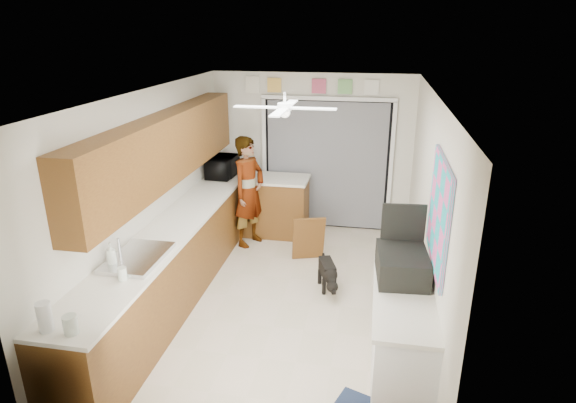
{
  "coord_description": "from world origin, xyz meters",
  "views": [
    {
      "loc": [
        1.0,
        -5.02,
        3.16
      ],
      "look_at": [
        0.0,
        0.4,
        1.15
      ],
      "focal_mm": 30.0,
      "sensor_mm": 36.0,
      "label": 1
    }
  ],
  "objects_px": {
    "microwave": "(222,167)",
    "soap_bottle": "(111,255)",
    "dog": "(327,274)",
    "paper_towel_roll": "(45,317)",
    "suitcase": "(402,265)",
    "man": "(249,192)"
  },
  "relations": [
    {
      "from": "microwave",
      "to": "soap_bottle",
      "type": "height_order",
      "value": "microwave"
    },
    {
      "from": "dog",
      "to": "paper_towel_roll",
      "type": "bearing_deg",
      "value": -144.4
    },
    {
      "from": "microwave",
      "to": "suitcase",
      "type": "distance_m",
      "value": 3.85
    },
    {
      "from": "suitcase",
      "to": "dog",
      "type": "relative_size",
      "value": 1.14
    },
    {
      "from": "suitcase",
      "to": "dog",
      "type": "distance_m",
      "value": 1.75
    },
    {
      "from": "microwave",
      "to": "dog",
      "type": "distance_m",
      "value": 2.54
    },
    {
      "from": "paper_towel_roll",
      "to": "suitcase",
      "type": "xyz_separation_m",
      "value": [
        2.73,
        1.36,
        0.01
      ]
    },
    {
      "from": "paper_towel_roll",
      "to": "microwave",
      "type": "bearing_deg",
      "value": 88.74
    },
    {
      "from": "paper_towel_roll",
      "to": "suitcase",
      "type": "height_order",
      "value": "suitcase"
    },
    {
      "from": "paper_towel_roll",
      "to": "dog",
      "type": "height_order",
      "value": "paper_towel_roll"
    },
    {
      "from": "soap_bottle",
      "to": "suitcase",
      "type": "bearing_deg",
      "value": 6.13
    },
    {
      "from": "man",
      "to": "paper_towel_roll",
      "type": "bearing_deg",
      "value": -165.44
    },
    {
      "from": "microwave",
      "to": "suitcase",
      "type": "xyz_separation_m",
      "value": [
        2.64,
        -2.8,
        -0.03
      ]
    },
    {
      "from": "man",
      "to": "microwave",
      "type": "bearing_deg",
      "value": 78.58
    },
    {
      "from": "soap_bottle",
      "to": "dog",
      "type": "xyz_separation_m",
      "value": [
        1.96,
        1.59,
        -0.86
      ]
    },
    {
      "from": "suitcase",
      "to": "man",
      "type": "height_order",
      "value": "man"
    },
    {
      "from": "dog",
      "to": "soap_bottle",
      "type": "bearing_deg",
      "value": -159.51
    },
    {
      "from": "soap_bottle",
      "to": "dog",
      "type": "relative_size",
      "value": 0.49
    },
    {
      "from": "soap_bottle",
      "to": "dog",
      "type": "distance_m",
      "value": 2.67
    },
    {
      "from": "paper_towel_roll",
      "to": "dog",
      "type": "distance_m",
      "value": 3.38
    },
    {
      "from": "soap_bottle",
      "to": "man",
      "type": "distance_m",
      "value": 2.83
    },
    {
      "from": "microwave",
      "to": "man",
      "type": "xyz_separation_m",
      "value": [
        0.51,
        -0.36,
        -0.26
      ]
    }
  ]
}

